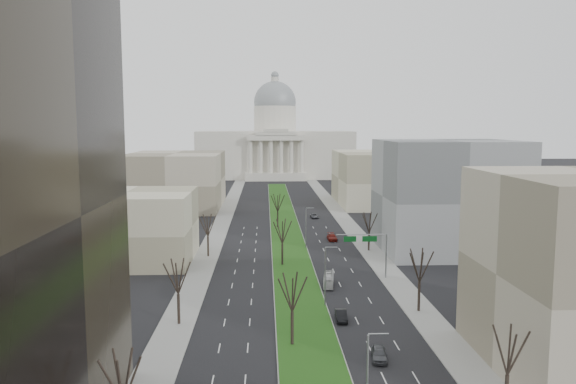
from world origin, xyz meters
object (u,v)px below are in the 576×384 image
object	(u,v)px
car_grey_far	(314,216)
box_van	(329,280)
car_black	(341,315)
car_red	(332,237)
car_grey_near	(379,354)

from	to	relation	value
car_grey_far	box_van	distance (m)	69.78
box_van	car_grey_far	bearing A→B (deg)	94.72
car_black	car_grey_far	world-z (taller)	car_black
car_red	car_grey_far	distance (m)	32.13
car_red	car_grey_far	world-z (taller)	car_red
car_black	car_red	bearing A→B (deg)	86.95
car_black	box_van	distance (m)	17.29
car_red	car_grey_far	bearing A→B (deg)	91.54
car_red	box_van	xyz separation A→B (m)	(-5.05, -37.59, 0.22)
car_grey_near	car_grey_far	bearing A→B (deg)	96.91
box_van	car_black	bearing A→B (deg)	-82.97
car_grey_far	box_van	xyz separation A→B (m)	(-3.60, -69.68, 0.36)
car_black	car_red	world-z (taller)	car_red
car_red	box_van	distance (m)	37.93
car_grey_near	box_van	bearing A→B (deg)	102.12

